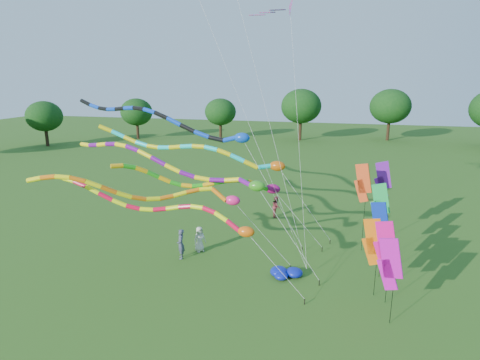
% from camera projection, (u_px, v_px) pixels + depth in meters
% --- Properties ---
extents(ground, '(160.00, 160.00, 0.00)m').
position_uv_depth(ground, '(247.00, 307.00, 19.19)').
color(ground, '#245115').
rests_on(ground, ground).
extents(tree_ring, '(118.58, 118.05, 9.72)m').
position_uv_depth(tree_ring, '(255.00, 233.00, 13.17)').
color(tree_ring, '#382314').
rests_on(tree_ring, ground).
extents(tube_kite_red, '(13.00, 1.24, 5.98)m').
position_uv_depth(tube_kite_red, '(176.00, 211.00, 20.54)').
color(tube_kite_red, black).
rests_on(tube_kite_red, ground).
extents(tube_kite_orange, '(12.15, 5.19, 6.65)m').
position_uv_depth(tube_kite_orange, '(162.00, 193.00, 20.69)').
color(tube_kite_orange, black).
rests_on(tube_kite_orange, ground).
extents(tube_kite_purple, '(15.25, 2.80, 7.51)m').
position_uv_depth(tube_kite_purple, '(181.00, 167.00, 22.71)').
color(tube_kite_purple, black).
rests_on(tube_kite_purple, ground).
extents(tube_kite_blue, '(17.57, 4.34, 9.56)m').
position_uv_depth(tube_kite_blue, '(171.00, 122.00, 27.32)').
color(tube_kite_blue, black).
rests_on(tube_kite_blue, ground).
extents(tube_kite_cyan, '(15.86, 1.18, 7.94)m').
position_uv_depth(tube_kite_cyan, '(208.00, 153.00, 26.43)').
color(tube_kite_cyan, black).
rests_on(tube_kite_cyan, ground).
extents(tube_kite_green, '(11.12, 5.07, 6.65)m').
position_uv_depth(tube_kite_green, '(219.00, 183.00, 22.95)').
color(tube_kite_green, black).
rests_on(tube_kite_green, ground).
extents(delta_kite_high_c, '(3.96, 3.30, 14.97)m').
position_uv_depth(delta_kite_high_c, '(290.00, 7.00, 21.65)').
color(delta_kite_high_c, black).
rests_on(delta_kite_high_c, ground).
extents(banner_pole_orange, '(1.14, 0.37, 4.10)m').
position_uv_depth(banner_pole_orange, '(373.00, 242.00, 19.62)').
color(banner_pole_orange, black).
rests_on(banner_pole_orange, ground).
extents(banner_pole_blue_b, '(1.09, 0.55, 4.31)m').
position_uv_depth(banner_pole_blue_b, '(379.00, 224.00, 21.47)').
color(banner_pole_blue_b, black).
rests_on(banner_pole_blue_b, ground).
extents(banner_pole_magenta_a, '(1.12, 0.48, 4.07)m').
position_uv_depth(banner_pole_magenta_a, '(390.00, 264.00, 17.35)').
color(banner_pole_magenta_a, black).
rests_on(banner_pole_magenta_a, ground).
extents(banner_pole_magenta_b, '(1.15, 0.36, 4.22)m').
position_uv_depth(banner_pole_magenta_b, '(385.00, 245.00, 18.95)').
color(banner_pole_magenta_b, black).
rests_on(banner_pole_magenta_b, ground).
extents(banner_pole_red, '(1.09, 0.55, 5.64)m').
position_uv_depth(banner_pole_red, '(363.00, 183.00, 24.47)').
color(banner_pole_red, black).
rests_on(banner_pole_red, ground).
extents(banner_pole_violet, '(1.16, 0.26, 5.47)m').
position_uv_depth(banner_pole_violet, '(383.00, 180.00, 25.90)').
color(banner_pole_violet, black).
rests_on(banner_pole_violet, ground).
extents(banner_pole_green, '(1.16, 0.08, 4.85)m').
position_uv_depth(banner_pole_green, '(380.00, 204.00, 23.04)').
color(banner_pole_green, black).
rests_on(banner_pole_green, ground).
extents(blue_nylon_heap, '(1.57, 1.42, 0.54)m').
position_uv_depth(blue_nylon_heap, '(283.00, 275.00, 21.75)').
color(blue_nylon_heap, '#0C1B9E').
rests_on(blue_nylon_heap, ground).
extents(person_a, '(0.91, 0.94, 1.63)m').
position_uv_depth(person_a, '(200.00, 239.00, 25.09)').
color(person_a, beige).
rests_on(person_a, ground).
extents(person_b, '(0.68, 0.79, 1.84)m').
position_uv_depth(person_b, '(181.00, 244.00, 24.10)').
color(person_b, '#41445C').
rests_on(person_b, ground).
extents(person_c, '(0.74, 0.89, 1.67)m').
position_uv_depth(person_c, '(276.00, 207.00, 31.27)').
color(person_c, maroon).
rests_on(person_c, ground).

